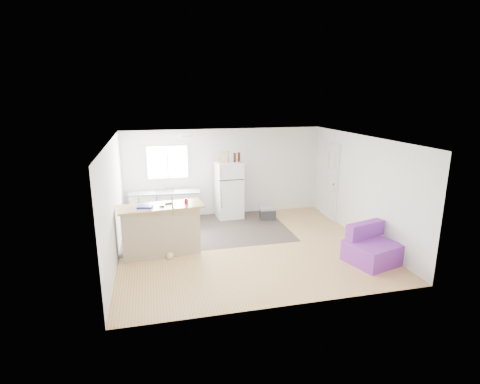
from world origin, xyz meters
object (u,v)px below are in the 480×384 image
object	(u,v)px
cooler	(268,213)
bottle_left	(235,157)
mop	(171,247)
blue_tray	(145,207)
cleaner_jug	(171,251)
bottle_right	(239,157)
refrigerator	(229,190)
purple_seat	(371,249)
peninsula	(161,230)
cardboard_box	(225,157)
red_cup	(186,201)
kitchen_cabinets	(166,206)

from	to	relation	value
cooler	bottle_left	world-z (taller)	bottle_left
mop	blue_tray	bearing A→B (deg)	166.41
cleaner_jug	bottle_right	distance (m)	3.40
refrigerator	purple_seat	world-z (taller)	refrigerator
peninsula	blue_tray	xyz separation A→B (m)	(-0.29, -0.07, 0.54)
cooler	bottle_right	distance (m)	1.72
cardboard_box	bottle_right	distance (m)	0.39
refrigerator	bottle_left	xyz separation A→B (m)	(0.14, -0.09, 0.90)
mop	purple_seat	bearing A→B (deg)	-5.70
peninsula	cardboard_box	bearing A→B (deg)	43.53
cooler	mop	bearing A→B (deg)	-137.80
cooler	red_cup	bearing A→B (deg)	-137.92
cardboard_box	peninsula	bearing A→B (deg)	-131.31
purple_seat	red_cup	world-z (taller)	red_cup
refrigerator	purple_seat	bearing A→B (deg)	-61.40
peninsula	cooler	size ratio (longest dim) A/B	3.91
purple_seat	blue_tray	bearing A→B (deg)	147.17
refrigerator	bottle_right	xyz separation A→B (m)	(0.27, -0.04, 0.90)
cleaner_jug	mop	world-z (taller)	mop
cardboard_box	bottle_right	world-z (taller)	cardboard_box
cooler	blue_tray	size ratio (longest dim) A/B	1.52
cardboard_box	bottle_right	size ratio (longest dim) A/B	1.20
bottle_right	peninsula	bearing A→B (deg)	-136.73
refrigerator	cleaner_jug	xyz separation A→B (m)	(-1.73, -2.30, -0.65)
blue_tray	bottle_right	world-z (taller)	bottle_right
peninsula	cardboard_box	size ratio (longest dim) A/B	5.96
peninsula	refrigerator	world-z (taller)	refrigerator
purple_seat	bottle_right	distance (m)	4.20
mop	cleaner_jug	bearing A→B (deg)	102.37
cleaner_jug	cardboard_box	bearing A→B (deg)	43.74
peninsula	bottle_left	xyz separation A→B (m)	(2.05, 2.00, 1.14)
cardboard_box	bottle_left	world-z (taller)	cardboard_box
cooler	bottle_left	xyz separation A→B (m)	(-0.84, 0.36, 1.51)
blue_tray	red_cup	bearing A→B (deg)	4.45
kitchen_cabinets	bottle_left	size ratio (longest dim) A/B	7.50
purple_seat	blue_tray	distance (m)	4.66
kitchen_cabinets	cardboard_box	bearing A→B (deg)	0.73
purple_seat	cardboard_box	bearing A→B (deg)	107.97
kitchen_cabinets	refrigerator	bearing A→B (deg)	2.81
refrigerator	mop	distance (m)	2.98
refrigerator	cleaner_jug	world-z (taller)	refrigerator
bottle_right	cooler	bearing A→B (deg)	-29.90
kitchen_cabinets	bottle_right	bearing A→B (deg)	1.96
bottle_left	peninsula	bearing A→B (deg)	-135.72
refrigerator	cooler	bearing A→B (deg)	-28.00
cleaner_jug	blue_tray	distance (m)	1.08
mop	bottle_left	bearing A→B (deg)	60.94
cleaner_jug	bottle_left	size ratio (longest dim) A/B	1.16
cardboard_box	blue_tray	bearing A→B (deg)	-134.56
kitchen_cabinets	bottle_left	bearing A→B (deg)	0.20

